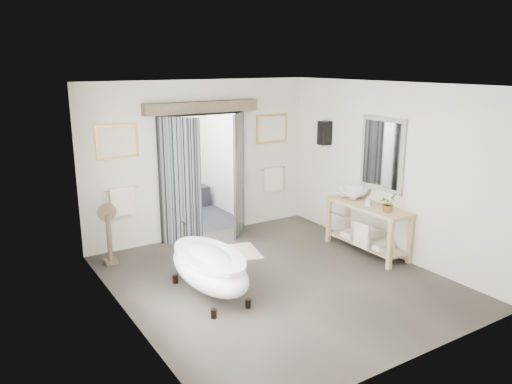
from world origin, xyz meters
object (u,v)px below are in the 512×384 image
at_px(clawfoot_tub, 209,267).
at_px(rug, 224,254).
at_px(vanity, 367,225).
at_px(basin, 353,194).

xyz_separation_m(clawfoot_tub, rug, (0.90, 1.24, -0.41)).
bearing_deg(vanity, clawfoot_tub, -179.68).
xyz_separation_m(vanity, basin, (0.06, 0.43, 0.44)).
relative_size(clawfoot_tub, rug, 1.47).
height_order(clawfoot_tub, basin, basin).
relative_size(vanity, rug, 1.33).
bearing_deg(rug, clawfoot_tub, -125.97).
bearing_deg(basin, clawfoot_tub, 179.00).
xyz_separation_m(rug, basin, (2.19, -0.79, 0.93)).
relative_size(clawfoot_tub, vanity, 1.10).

